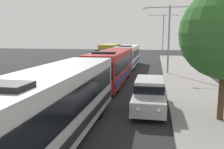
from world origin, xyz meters
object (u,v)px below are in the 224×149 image
at_px(bus_lead, 55,103).
at_px(box_truck_oncoming, 109,54).
at_px(bus_second_in_line, 112,66).
at_px(streetlamp_far, 163,31).
at_px(white_suv, 149,93).
at_px(bus_middle, 128,55).
at_px(streetlamp_mid, 169,32).

distance_m(bus_lead, box_truck_oncoming, 27.49).
bearing_deg(bus_second_in_line, streetlamp_far, 79.63).
distance_m(bus_second_in_line, white_suv, 8.37).
xyz_separation_m(bus_middle, streetlamp_far, (5.40, 16.84, 3.83)).
bearing_deg(white_suv, streetlamp_mid, 82.91).
distance_m(box_truck_oncoming, streetlamp_far, 17.60).
xyz_separation_m(bus_lead, white_suv, (3.70, 5.12, -0.66)).
bearing_deg(box_truck_oncoming, bus_second_in_line, -77.33).
relative_size(bus_middle, white_suv, 2.14).
xyz_separation_m(bus_lead, bus_middle, (-0.00, 25.27, -0.00)).
distance_m(bus_second_in_line, box_truck_oncoming, 15.05).
bearing_deg(box_truck_oncoming, bus_lead, -83.10).
distance_m(white_suv, box_truck_oncoming, 23.26).
relative_size(streetlamp_mid, streetlamp_far, 0.87).
bearing_deg(streetlamp_far, streetlamp_mid, -90.00).
bearing_deg(bus_second_in_line, white_suv, -63.70).
xyz_separation_m(white_suv, streetlamp_mid, (1.70, 13.67, 3.86)).
height_order(bus_lead, streetlamp_mid, streetlamp_mid).
distance_m(streetlamp_mid, streetlamp_far, 23.33).
bearing_deg(bus_middle, streetlamp_far, 72.23).
relative_size(bus_second_in_line, bus_middle, 1.06).
height_order(streetlamp_mid, streetlamp_far, streetlamp_far).
bearing_deg(white_suv, bus_second_in_line, 116.30).
height_order(bus_second_in_line, white_suv, bus_second_in_line).
bearing_deg(streetlamp_mid, bus_middle, 129.79).
height_order(white_suv, box_truck_oncoming, box_truck_oncoming).
xyz_separation_m(bus_middle, white_suv, (3.70, -20.15, -0.66)).
height_order(box_truck_oncoming, streetlamp_far, streetlamp_far).
xyz_separation_m(bus_lead, box_truck_oncoming, (-3.30, 27.29, 0.02)).
bearing_deg(bus_middle, box_truck_oncoming, 148.48).
distance_m(bus_middle, box_truck_oncoming, 3.87).
bearing_deg(bus_middle, streetlamp_mid, -50.21).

